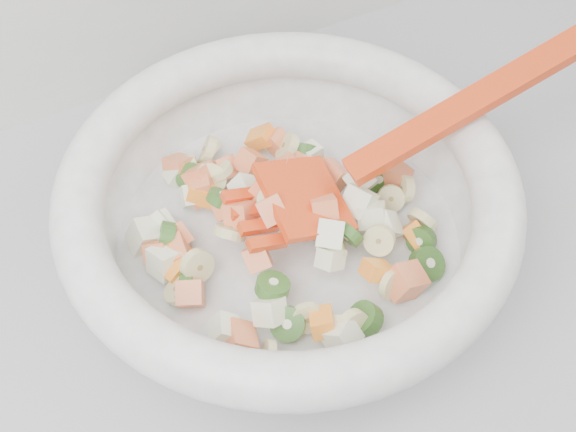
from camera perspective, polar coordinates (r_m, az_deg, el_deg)
name	(u,v)px	position (r m, az deg, el deg)	size (l,w,h in m)	color
mixing_bowl	(288,210)	(0.61, 0.02, 0.44)	(0.46, 0.35, 0.15)	white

